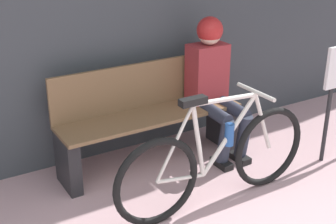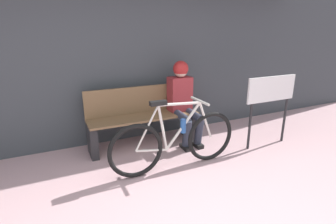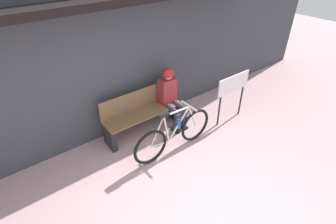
{
  "view_description": "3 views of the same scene",
  "coord_description": "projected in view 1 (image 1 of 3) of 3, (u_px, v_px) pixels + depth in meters",
  "views": [
    {
      "loc": [
        -1.34,
        -0.98,
        2.02
      ],
      "look_at": [
        0.37,
        1.87,
        0.63
      ],
      "focal_mm": 50.0,
      "sensor_mm": 36.0,
      "label": 1
    },
    {
      "loc": [
        -0.8,
        -1.2,
        1.67
      ],
      "look_at": [
        0.66,
        1.93,
        0.58
      ],
      "focal_mm": 28.0,
      "sensor_mm": 36.0,
      "label": 2
    },
    {
      "loc": [
        -1.79,
        -1.38,
        3.29
      ],
      "look_at": [
        0.61,
        1.71,
        0.66
      ],
      "focal_mm": 28.0,
      "sensor_mm": 36.0,
      "label": 3
    }
  ],
  "objects": [
    {
      "name": "park_bench_near",
      "position": [
        148.0,
        119.0,
        4.03
      ],
      "size": [
        1.62,
        0.42,
        0.87
      ],
      "color": "brown",
      "rests_on": "ground_plane"
    },
    {
      "name": "bicycle",
      "position": [
        217.0,
        160.0,
        3.44
      ],
      "size": [
        1.69,
        0.4,
        0.9
      ],
      "color": "black",
      "rests_on": "ground_plane"
    },
    {
      "name": "person_seated",
      "position": [
        214.0,
        78.0,
        4.1
      ],
      "size": [
        0.34,
        0.62,
        1.24
      ],
      "color": "#2D3342",
      "rests_on": "ground_plane"
    }
  ]
}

